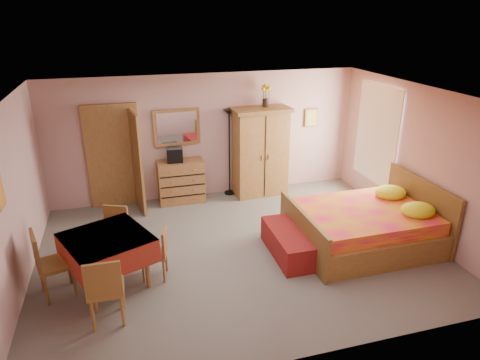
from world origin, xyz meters
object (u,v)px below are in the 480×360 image
object	(u,v)px
bed	(364,216)
chair_west	(55,263)
dining_table	(109,261)
chair_east	(154,253)
wall_mirror	(177,127)
wardrobe	(260,152)
sunflower_vase	(266,96)
chair_south	(106,288)
chair_north	(113,236)
chest_of_drawers	(181,182)
floor_lamp	(229,153)
stereo	(175,155)
bench	(287,243)

from	to	relation	value
bed	chair_west	xyz separation A→B (m)	(-4.85, -0.06, -0.03)
dining_table	chair_east	xyz separation A→B (m)	(0.64, 0.02, 0.01)
wall_mirror	chair_west	bearing A→B (deg)	-130.58
wardrobe	bed	xyz separation A→B (m)	(0.98, -2.56, -0.41)
sunflower_vase	dining_table	bearing A→B (deg)	-140.44
wardrobe	dining_table	bearing A→B (deg)	-143.75
sunflower_vase	chair_south	size ratio (longest dim) A/B	0.47
chair_north	bed	bearing A→B (deg)	-165.10
bed	chair_south	xyz separation A→B (m)	(-4.17, -0.82, -0.05)
sunflower_vase	chair_west	world-z (taller)	sunflower_vase
chair_south	chair_west	distance (m)	1.02
chair_south	wardrobe	bearing A→B (deg)	48.22
chest_of_drawers	floor_lamp	bearing A→B (deg)	6.70
chair_north	chair_south	bearing A→B (deg)	110.01
stereo	wall_mirror	bearing A→B (deg)	64.06
chair_west	floor_lamp	bearing A→B (deg)	115.04
dining_table	floor_lamp	bearing A→B (deg)	47.86
floor_lamp	stereo	bearing A→B (deg)	-173.85
chest_of_drawers	wardrobe	bearing A→B (deg)	-1.70
chest_of_drawers	chair_east	world-z (taller)	chest_of_drawers
floor_lamp	sunflower_vase	bearing A→B (deg)	-5.94
floor_lamp	chest_of_drawers	bearing A→B (deg)	-173.50
wall_mirror	bed	distance (m)	4.04
wall_mirror	chair_east	distance (m)	3.17
floor_lamp	chair_east	world-z (taller)	floor_lamp
sunflower_vase	chair_east	world-z (taller)	sunflower_vase
wardrobe	dining_table	distance (m)	4.13
wall_mirror	bench	world-z (taller)	wall_mirror
bench	chair_east	bearing A→B (deg)	-178.76
bench	chair_north	distance (m)	2.79
floor_lamp	bench	bearing A→B (deg)	-84.62
stereo	bed	distance (m)	3.86
wardrobe	bed	world-z (taller)	wardrobe
chair_north	chair_west	world-z (taller)	chair_west
chair_east	bench	bearing A→B (deg)	-75.63
floor_lamp	chair_east	bearing A→B (deg)	-124.19
chest_of_drawers	bed	distance (m)	3.76
stereo	sunflower_vase	size ratio (longest dim) A/B	0.68
bench	stereo	bearing A→B (deg)	118.95
wall_mirror	sunflower_vase	world-z (taller)	sunflower_vase
stereo	chair_west	bearing A→B (deg)	-127.41
chest_of_drawers	bed	world-z (taller)	bed
chair_south	dining_table	bearing A→B (deg)	89.39
sunflower_vase	chair_south	bearing A→B (deg)	-133.47
sunflower_vase	wardrobe	bearing A→B (deg)	-140.30
wardrobe	chair_east	distance (m)	3.64
dining_table	chair_west	size ratio (longest dim) A/B	1.08
wall_mirror	chair_south	world-z (taller)	wall_mirror
chest_of_drawers	wardrobe	xyz separation A→B (m)	(1.71, -0.06, 0.51)
sunflower_vase	chair_west	bearing A→B (deg)	-145.59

